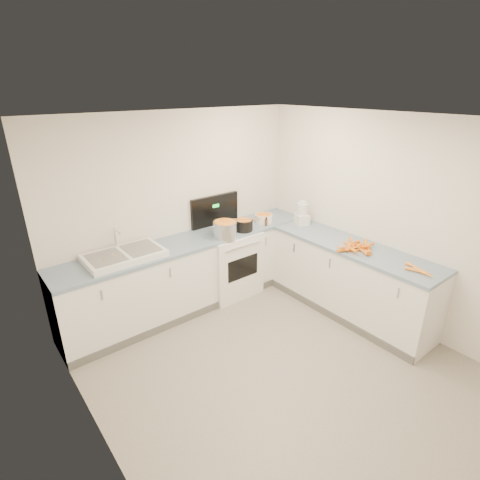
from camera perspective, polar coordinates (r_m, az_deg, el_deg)
floor at (r=4.16m, az=6.59°, el=-19.25°), size 3.50×4.00×0.00m
ceiling at (r=3.12m, az=8.72°, el=17.44°), size 3.50×4.00×0.00m
wall_back at (r=4.94m, az=-9.29°, el=4.45°), size 3.50×0.00×2.50m
wall_left at (r=2.66m, az=-20.80°, el=-13.90°), size 0.00×4.00×2.50m
wall_right at (r=4.79m, az=22.34°, el=2.41°), size 0.00×4.00×2.50m
counter_back at (r=5.00m, az=-7.01°, el=-4.88°), size 3.50×0.62×0.94m
counter_right at (r=5.00m, az=16.33°, el=-5.74°), size 0.62×2.20×0.94m
stove at (r=5.26m, az=-1.85°, el=-3.21°), size 0.76×0.65×1.36m
sink at (r=4.44m, az=-17.22°, el=-2.24°), size 0.86×0.52×0.31m
steel_pot at (r=4.82m, az=-2.33°, el=1.52°), size 0.40×0.40×0.23m
black_pot at (r=5.04m, az=0.60°, el=2.16°), size 0.30×0.30×0.17m
wooden_spoon at (r=5.01m, az=0.60°, el=3.18°), size 0.35×0.29×0.02m
mixing_bowl at (r=5.36m, az=3.60°, el=3.32°), size 0.32×0.32×0.12m
extract_bottle at (r=5.23m, az=4.01°, el=2.72°), size 0.04×0.04×0.10m
spice_jar at (r=5.27m, az=3.61°, el=2.81°), size 0.05×0.05×0.09m
food_processor at (r=5.33m, az=9.45°, el=3.89°), size 0.23×0.25×0.34m
carrot_pile at (r=4.68m, az=17.26°, el=-0.98°), size 0.49×0.45×0.09m
peeled_carrots at (r=4.38m, az=25.59°, el=-4.17°), size 0.16×0.35×0.04m
peelings at (r=4.35m, az=-19.65°, el=-2.50°), size 0.24×0.26×0.01m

